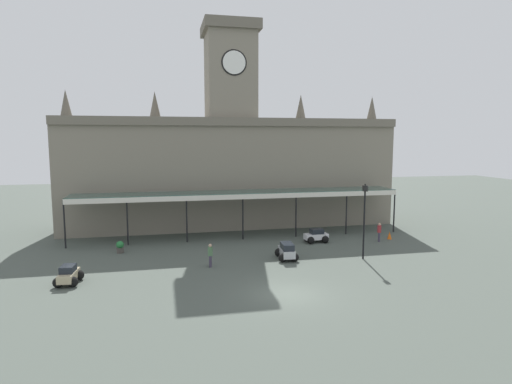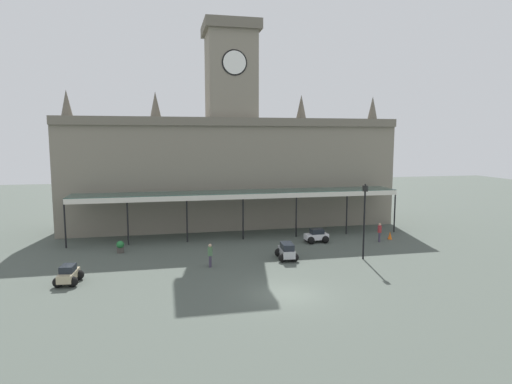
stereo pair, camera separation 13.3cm
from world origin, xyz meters
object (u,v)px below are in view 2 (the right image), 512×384
car_beige_sedan (69,276)px  pedestrian_beside_cars (210,254)px  car_silver_estate (287,252)px  victorian_lamppost (364,213)px  traffic_cone (390,235)px  car_white_sedan (316,237)px  pedestrian_near_entrance (380,232)px  planter_forecourt_centre (120,247)px

car_beige_sedan → pedestrian_beside_cars: pedestrian_beside_cars is taller
car_silver_estate → victorian_lamppost: (5.68, -1.19, 2.94)m
victorian_lamppost → traffic_cone: bearing=46.0°
car_beige_sedan → traffic_cone: car_beige_sedan is taller
car_white_sedan → car_silver_estate: bearing=-131.5°
car_silver_estate → car_beige_sedan: bearing=-170.8°
car_white_sedan → victorian_lamppost: (1.63, -5.77, 3.00)m
pedestrian_beside_cars → pedestrian_near_entrance: 16.07m
pedestrian_near_entrance → victorian_lamppost: bearing=-129.0°
car_beige_sedan → victorian_lamppost: 20.87m
car_beige_sedan → victorian_lamppost: bearing=3.5°
car_white_sedan → pedestrian_near_entrance: size_ratio=1.25×
car_white_sedan → car_silver_estate: (-4.05, -4.59, 0.06)m
pedestrian_near_entrance → car_white_sedan: bearing=170.6°
car_white_sedan → victorian_lamppost: size_ratio=0.36×
car_white_sedan → pedestrian_beside_cars: size_ratio=1.25×
pedestrian_near_entrance → victorian_lamppost: 6.75m
car_white_sedan → traffic_cone: car_white_sedan is taller
car_beige_sedan → planter_forecourt_centre: size_ratio=2.21×
planter_forecourt_centre → victorian_lamppost: bearing=-17.6°
traffic_cone → victorian_lamppost: bearing=-134.0°
car_beige_sedan → victorian_lamppost: size_ratio=0.37×
car_silver_estate → traffic_cone: 11.81m
car_silver_estate → victorian_lamppost: size_ratio=0.40×
pedestrian_beside_cars → car_beige_sedan: bearing=-169.4°
traffic_cone → car_beige_sedan: bearing=-165.4°
car_white_sedan → traffic_cone: (6.94, -0.27, -0.15)m
pedestrian_near_entrance → planter_forecourt_centre: bearing=177.6°
pedestrian_beside_cars → pedestrian_near_entrance: (15.45, 4.40, 0.00)m
car_silver_estate → planter_forecourt_centre: size_ratio=2.41×
car_white_sedan → planter_forecourt_centre: size_ratio=2.17×
car_white_sedan → pedestrian_near_entrance: bearing=-9.4°
victorian_lamppost → traffic_cone: size_ratio=8.23×
car_silver_estate → traffic_cone: size_ratio=3.32×
car_white_sedan → victorian_lamppost: victorian_lamppost is taller
car_white_sedan → car_beige_sedan: bearing=-159.7°
car_white_sedan → pedestrian_beside_cars: 11.25m
victorian_lamppost → planter_forecourt_centre: victorian_lamppost is taller
car_white_sedan → planter_forecourt_centre: car_white_sedan is taller
pedestrian_beside_cars → pedestrian_near_entrance: bearing=15.9°
car_beige_sedan → pedestrian_near_entrance: pedestrian_near_entrance is taller
car_silver_estate → pedestrian_near_entrance: (9.60, 3.66, 0.34)m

